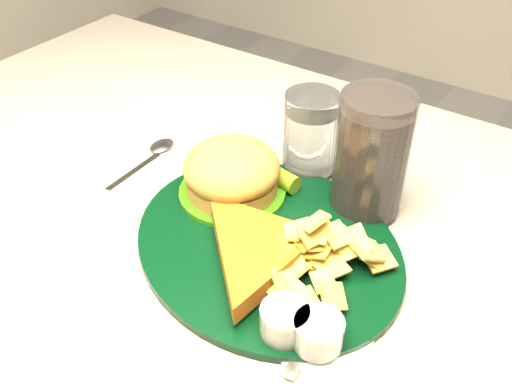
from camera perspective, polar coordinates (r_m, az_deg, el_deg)
dinner_plate at (r=0.62m, az=1.14°, el=-3.09°), size 0.40×0.37×0.07m
water_glass at (r=0.73m, az=5.49°, el=5.79°), size 0.09×0.09×0.11m
cola_glass at (r=0.66m, az=11.43°, el=3.49°), size 0.10×0.10×0.15m
fork_napkin at (r=0.57m, az=6.05°, el=-12.54°), size 0.15×0.18×0.01m
spoon at (r=0.77m, az=-12.12°, el=2.13°), size 0.04×0.13×0.01m
wrapped_straw at (r=0.83m, az=2.14°, el=5.73°), size 0.20×0.11×0.01m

